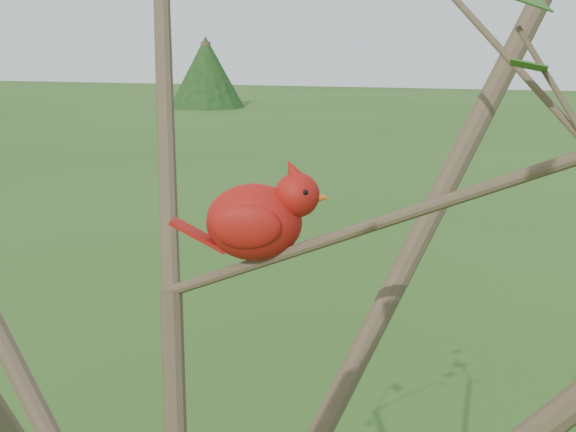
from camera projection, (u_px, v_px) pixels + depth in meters
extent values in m
ellipsoid|color=#9F0F0D|center=(254.00, 222.00, 1.17)|extent=(0.16, 0.14, 0.11)
sphere|color=#9F0F0D|center=(297.00, 195.00, 1.16)|extent=(0.08, 0.08, 0.07)
cone|color=#9F0F0D|center=(293.00, 172.00, 1.15)|extent=(0.05, 0.04, 0.05)
cone|color=#D85914|center=(320.00, 198.00, 1.16)|extent=(0.03, 0.03, 0.02)
ellipsoid|color=black|center=(312.00, 198.00, 1.16)|extent=(0.03, 0.04, 0.03)
cube|color=#9F0F0D|center=(199.00, 235.00, 1.18)|extent=(0.09, 0.05, 0.05)
ellipsoid|color=#9F0F0D|center=(254.00, 214.00, 1.21)|extent=(0.10, 0.05, 0.07)
ellipsoid|color=#9F0F0D|center=(246.00, 226.00, 1.13)|extent=(0.10, 0.05, 0.07)
cylinder|color=#3D2E21|center=(206.00, 75.00, 28.47)|extent=(0.35, 0.35, 2.31)
cone|color=black|center=(206.00, 72.00, 28.45)|extent=(2.69, 2.69, 2.50)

